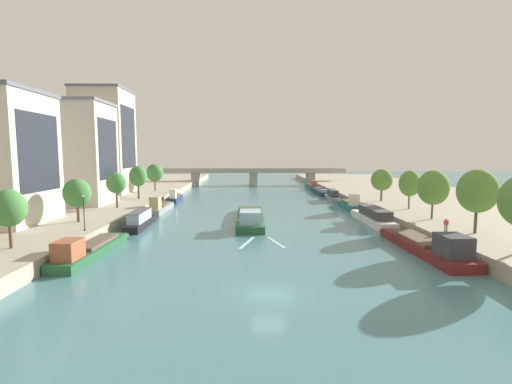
# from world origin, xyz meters

# --- Properties ---
(ground_plane) EXTENTS (400.00, 400.00, 0.00)m
(ground_plane) POSITION_xyz_m (0.00, 0.00, 0.00)
(ground_plane) COLOR teal
(quay_left) EXTENTS (36.00, 170.00, 1.60)m
(quay_left) POSITION_xyz_m (-38.16, 55.00, 0.80)
(quay_left) COLOR #A89E89
(quay_left) RESTS_ON ground
(quay_right) EXTENTS (36.00, 170.00, 1.60)m
(quay_right) POSITION_xyz_m (38.16, 55.00, 0.80)
(quay_right) COLOR #A89E89
(quay_right) RESTS_ON ground
(barge_midriver) EXTENTS (4.19, 21.16, 2.79)m
(barge_midriver) POSITION_xyz_m (-1.34, 30.08, 0.84)
(barge_midriver) COLOR #235633
(barge_midriver) RESTS_ON ground
(wake_behind_barge) EXTENTS (5.60, 5.88, 0.03)m
(wake_behind_barge) POSITION_xyz_m (0.01, 16.53, 0.01)
(wake_behind_barge) COLOR silver
(wake_behind_barge) RESTS_ON ground
(moored_boat_left_gap_after) EXTENTS (3.14, 14.80, 2.77)m
(moored_boat_left_gap_after) POSITION_xyz_m (-18.53, 10.76, 0.82)
(moored_boat_left_gap_after) COLOR #235633
(moored_boat_left_gap_after) RESTS_ON ground
(moored_boat_left_far) EXTENTS (2.37, 11.88, 2.57)m
(moored_boat_left_far) POSITION_xyz_m (-17.69, 26.43, 1.07)
(moored_boat_left_far) COLOR black
(moored_boat_left_far) RESTS_ON ground
(moored_boat_left_lone) EXTENTS (2.25, 12.80, 3.36)m
(moored_boat_left_lone) POSITION_xyz_m (-18.16, 40.55, 0.96)
(moored_boat_left_lone) COLOR gray
(moored_boat_left_lone) RESTS_ON ground
(moored_boat_left_upstream) EXTENTS (2.01, 10.46, 3.19)m
(moored_boat_left_upstream) POSITION_xyz_m (-18.24, 55.09, 0.94)
(moored_boat_left_upstream) COLOR #1E284C
(moored_boat_left_upstream) RESTS_ON ground
(moored_boat_right_far) EXTENTS (3.77, 16.96, 3.15)m
(moored_boat_right_far) POSITION_xyz_m (18.00, 11.12, 0.91)
(moored_boat_right_far) COLOR maroon
(moored_boat_right_far) RESTS_ON ground
(moored_boat_right_end) EXTENTS (2.99, 14.77, 2.57)m
(moored_boat_right_end) POSITION_xyz_m (18.04, 28.70, 1.07)
(moored_boat_right_end) COLOR silver
(moored_boat_right_end) RESTS_ON ground
(moored_boat_right_upstream) EXTENTS (2.15, 10.82, 3.23)m
(moored_boat_right_upstream) POSITION_xyz_m (18.52, 43.82, 0.94)
(moored_boat_right_upstream) COLOR #23666B
(moored_boat_right_upstream) RESTS_ON ground
(moored_boat_right_midway) EXTENTS (2.18, 11.18, 2.65)m
(moored_boat_right_midway) POSITION_xyz_m (18.02, 56.76, 1.10)
(moored_boat_right_midway) COLOR gray
(moored_boat_right_midway) RESTS_ON ground
(moored_boat_right_second) EXTENTS (2.87, 15.12, 2.22)m
(moored_boat_right_second) POSITION_xyz_m (18.26, 71.28, 0.59)
(moored_boat_right_second) COLOR #1E284C
(moored_boat_right_second) RESTS_ON ground
(moored_boat_right_gap_after) EXTENTS (2.47, 11.25, 2.80)m
(moored_boat_right_gap_after) POSITION_xyz_m (18.02, 84.95, 0.84)
(moored_boat_right_gap_after) COLOR #23666B
(moored_boat_right_gap_after) RESTS_ON ground
(tree_left_third) EXTENTS (3.27, 3.27, 5.87)m
(tree_left_third) POSITION_xyz_m (-25.05, 8.32, 5.60)
(tree_left_third) COLOR brown
(tree_left_third) RESTS_ON quay_left
(tree_left_midway) EXTENTS (3.63, 3.63, 5.94)m
(tree_left_midway) POSITION_xyz_m (-24.96, 22.38, 5.55)
(tree_left_midway) COLOR brown
(tree_left_midway) RESTS_ON quay_left
(tree_left_second) EXTENTS (3.30, 3.30, 6.12)m
(tree_left_second) POSITION_xyz_m (-24.35, 35.39, 5.89)
(tree_left_second) COLOR brown
(tree_left_second) RESTS_ON quay_left
(tree_left_end_of_row) EXTENTS (3.58, 3.58, 6.82)m
(tree_left_end_of_row) POSITION_xyz_m (-24.52, 48.35, 6.26)
(tree_left_end_of_row) COLOR brown
(tree_left_end_of_row) RESTS_ON quay_left
(tree_left_by_lamp) EXTENTS (4.17, 4.17, 6.76)m
(tree_left_by_lamp) POSITION_xyz_m (-25.14, 64.09, 6.17)
(tree_left_by_lamp) COLOR brown
(tree_left_by_lamp) RESTS_ON quay_left
(tree_right_distant) EXTENTS (4.46, 4.46, 7.53)m
(tree_right_distant) POSITION_xyz_m (25.10, 14.22, 6.58)
(tree_right_distant) COLOR brown
(tree_right_distant) RESTS_ON quay_right
(tree_right_past_mid) EXTENTS (4.29, 4.29, 7.01)m
(tree_right_past_mid) POSITION_xyz_m (24.72, 23.61, 6.12)
(tree_right_past_mid) COLOR brown
(tree_right_past_mid) RESTS_ON quay_right
(tree_right_midway) EXTENTS (3.51, 3.51, 6.53)m
(tree_right_midway) POSITION_xyz_m (25.61, 33.20, 5.92)
(tree_right_midway) COLOR brown
(tree_right_midway) RESTS_ON quay_right
(tree_right_by_lamp) EXTENTS (4.18, 4.18, 6.33)m
(tree_right_by_lamp) POSITION_xyz_m (24.71, 43.62, 5.78)
(tree_right_by_lamp) COLOR brown
(tree_right_by_lamp) RESTS_ON quay_right
(lamppost_left_bank) EXTENTS (0.28, 0.28, 4.39)m
(lamppost_left_bank) POSITION_xyz_m (-21.49, 16.51, 4.01)
(lamppost_left_bank) COLOR black
(lamppost_left_bank) RESTS_ON quay_left
(building_left_tall) EXTENTS (16.07, 11.22, 18.91)m
(building_left_tall) POSITION_xyz_m (-35.48, 41.12, 11.07)
(building_left_tall) COLOR #BCB2A8
(building_left_tall) RESTS_ON quay_left
(building_left_corner) EXTENTS (11.42, 12.50, 24.39)m
(building_left_corner) POSITION_xyz_m (-35.48, 59.84, 13.81)
(building_left_corner) COLOR beige
(building_left_corner) RESTS_ON quay_left
(bridge_far) EXTENTS (64.33, 4.40, 5.85)m
(bridge_far) POSITION_xyz_m (0.00, 100.09, 3.76)
(bridge_far) COLOR #9E998E
(bridge_far) RESTS_ON ground
(person_on_quay) EXTENTS (0.44, 0.36, 1.62)m
(person_on_quay) POSITION_xyz_m (22.05, 15.00, 2.53)
(person_on_quay) COLOR #2D2D38
(person_on_quay) RESTS_ON quay_right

